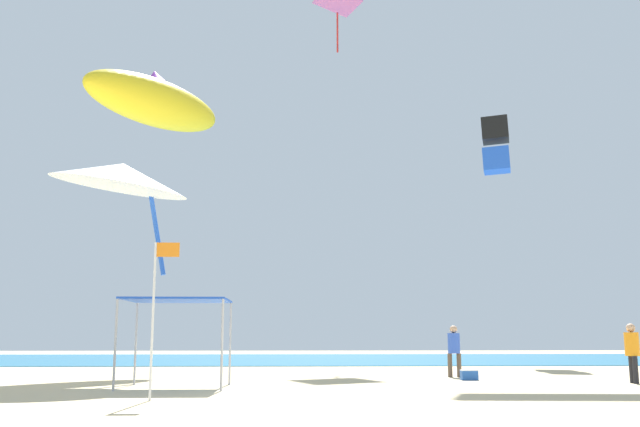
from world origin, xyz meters
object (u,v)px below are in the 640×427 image
object	(u,v)px
kite_diamond_pink	(337,5)
kite_inflatable_yellow	(154,102)
canopy_tent	(178,304)
person_near_tent	(454,347)
person_leftmost	(632,348)
cooler_box	(469,375)
kite_delta_white	(121,176)
kite_box_black	(496,145)
banner_flag	(156,304)

from	to	relation	value
kite_diamond_pink	kite_inflatable_yellow	bearing A→B (deg)	-61.26
canopy_tent	person_near_tent	bearing A→B (deg)	28.08
person_leftmost	person_near_tent	bearing A→B (deg)	60.29
cooler_box	kite_delta_white	size ratio (longest dim) A/B	0.09
person_near_tent	kite_box_black	bearing A→B (deg)	70.17
person_near_tent	kite_inflatable_yellow	world-z (taller)	kite_inflatable_yellow
person_leftmost	kite_inflatable_yellow	distance (m)	23.09
kite_box_black	person_leftmost	bearing A→B (deg)	13.90
person_near_tent	banner_flag	size ratio (longest dim) A/B	0.50
kite_inflatable_yellow	kite_diamond_pink	bearing A→B (deg)	178.67
person_leftmost	kite_box_black	bearing A→B (deg)	3.80
kite_inflatable_yellow	banner_flag	bearing A→B (deg)	51.85
person_near_tent	kite_delta_white	xyz separation A→B (m)	(-12.06, -2.06, 5.95)
person_leftmost	banner_flag	distance (m)	15.33
kite_delta_white	kite_box_black	xyz separation A→B (m)	(18.13, 16.00, 5.67)
person_near_tent	kite_box_black	size ratio (longest dim) A/B	0.57
kite_inflatable_yellow	kite_diamond_pink	size ratio (longest dim) A/B	2.02
canopy_tent	kite_box_black	world-z (taller)	kite_box_black
person_leftmost	kite_delta_white	size ratio (longest dim) A/B	0.29
banner_flag	kite_diamond_pink	size ratio (longest dim) A/B	0.98
person_leftmost	kite_diamond_pink	xyz separation A→B (m)	(-8.13, 20.69, 21.91)
banner_flag	kite_inflatable_yellow	bearing A→B (deg)	102.39
canopy_tent	cooler_box	bearing A→B (deg)	18.49
banner_flag	kite_delta_white	bearing A→B (deg)	110.86
canopy_tent	kite_box_black	distance (m)	26.60
person_leftmost	kite_diamond_pink	world-z (taller)	kite_diamond_pink
kite_delta_white	person_near_tent	bearing A→B (deg)	126.62
kite_inflatable_yellow	person_leftmost	bearing A→B (deg)	100.56
canopy_tent	kite_diamond_pink	world-z (taller)	kite_diamond_pink
kite_delta_white	kite_inflatable_yellow	bearing A→B (deg)	-148.85
kite_delta_white	cooler_box	bearing A→B (deg)	117.88
cooler_box	kite_inflatable_yellow	xyz separation A→B (m)	(-12.73, 7.83, 12.30)
canopy_tent	banner_flag	size ratio (longest dim) A/B	0.81
cooler_box	kite_diamond_pink	world-z (taller)	kite_diamond_pink
person_near_tent	cooler_box	xyz separation A→B (m)	(0.07, -1.86, -0.93)
cooler_box	kite_box_black	size ratio (longest dim) A/B	0.17
kite_diamond_pink	canopy_tent	bearing A→B (deg)	-36.40
cooler_box	kite_diamond_pink	distance (m)	29.77
person_near_tent	canopy_tent	bearing A→B (deg)	-148.24
canopy_tent	kite_box_black	size ratio (longest dim) A/B	0.92
cooler_box	kite_box_black	xyz separation A→B (m)	(5.99, 15.80, 12.55)
person_leftmost	kite_inflatable_yellow	world-z (taller)	kite_inflatable_yellow
person_near_tent	kite_inflatable_yellow	xyz separation A→B (m)	(-12.65, 5.97, 11.37)
canopy_tent	kite_delta_white	size ratio (longest dim) A/B	0.47
kite_delta_white	banner_flag	bearing A→B (deg)	47.79
canopy_tent	banner_flag	world-z (taller)	banner_flag
banner_flag	kite_diamond_pink	bearing A→B (deg)	76.90
kite_delta_white	canopy_tent	bearing A→B (deg)	67.94
canopy_tent	kite_delta_white	world-z (taller)	kite_delta_white
kite_box_black	person_near_tent	bearing A→B (deg)	-5.99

